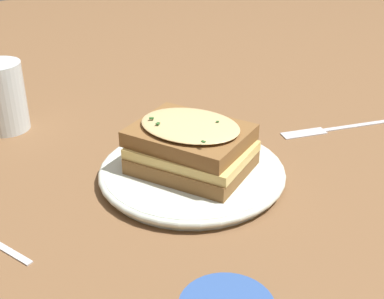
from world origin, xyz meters
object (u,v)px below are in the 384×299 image
water_glass (2,97)px  fork (324,130)px  dinner_plate (192,172)px  sandwich (192,147)px

water_glass → fork: 0.51m
dinner_plate → fork: bearing=-82.0°
dinner_plate → sandwich: size_ratio=1.32×
fork → dinner_plate: bearing=107.5°
dinner_plate → sandwich: 0.04m
sandwich → fork: size_ratio=1.00×
dinner_plate → water_glass: size_ratio=2.28×
water_glass → fork: (-0.24, -0.45, -0.05)m
sandwich → fork: sandwich is taller
sandwich → fork: 0.26m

